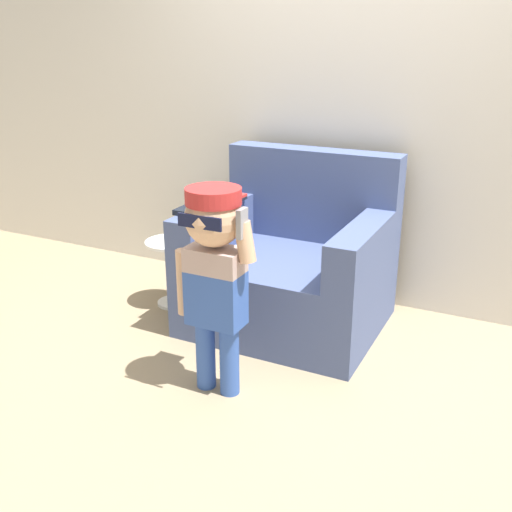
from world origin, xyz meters
name	(u,v)px	position (x,y,z in m)	size (l,w,h in m)	color
ground_plane	(300,345)	(0.00, 0.00, 0.00)	(10.00, 10.00, 0.00)	#998466
wall_back	(356,94)	(0.00, 0.80, 1.30)	(10.00, 0.05, 2.60)	silver
armchair	(291,267)	(-0.18, 0.27, 0.34)	(1.09, 0.92, 0.99)	#475684
person_child	(215,260)	(-0.19, -0.59, 0.67)	(0.41, 0.31, 1.01)	#3356AD
side_table	(172,266)	(-0.94, 0.15, 0.26)	(0.32, 0.32, 0.43)	white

